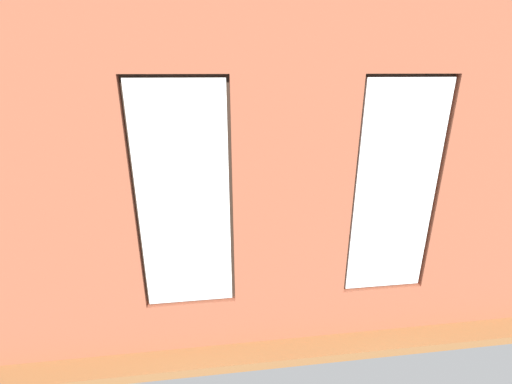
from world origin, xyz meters
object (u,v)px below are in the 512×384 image
Objects in this scene: remote_silver at (234,208)px; media_console at (97,217)px; potted_plant_corner_near_left at (358,156)px; cup_ceramic at (244,208)px; couch_left at (387,205)px; remote_black at (221,214)px; coffee_table at (244,213)px; papasan_chair at (251,178)px; potted_plant_between_couches at (362,255)px; tv_flatscreen at (91,187)px; couch_by_window at (259,279)px; table_plant_small at (264,201)px; potted_plant_mid_room_small at (290,197)px; potted_plant_beside_window_right at (68,281)px; remote_gray at (251,213)px.

media_console is at bearing 18.76° from remote_silver.
cup_ceramic is at bearing 34.68° from potted_plant_corner_near_left.
remote_black is (3.33, 0.31, 0.11)m from couch_left.
coffee_table is 1.20× the size of papasan_chair.
potted_plant_between_couches is at bearing 68.24° from potted_plant_corner_near_left.
tv_flatscreen is (2.33, -0.55, 0.44)m from remote_black.
couch_by_window is 3.70m from media_console.
coffee_table is 13.72× the size of cup_ceramic.
cup_ceramic is 0.07× the size of potted_plant_between_couches.
remote_silver is 2.61m from media_console.
couch_by_window reaches higher than coffee_table.
remote_silver is at bearing 173.30° from tv_flatscreen.
papasan_chair is (0.04, -1.72, -0.08)m from table_plant_small.
couch_left is 17.57× the size of cup_ceramic.
remote_black is (0.43, -1.92, 0.11)m from couch_by_window.
cup_ceramic is at bearing 102.87° from remote_black.
remote_black is (0.42, 0.13, -0.04)m from cup_ceramic.
remote_black is 0.12× the size of potted_plant_corner_near_left.
potted_plant_mid_room_small is at bearing 119.50° from papasan_chair.
couch_left reaches higher than media_console.
potted_plant_corner_near_left reaches higher than cup_ceramic.
tv_flatscreen reaches higher than remote_silver.
media_console is 3.78m from potted_plant_mid_room_small.
potted_plant_corner_near_left reaches higher than potted_plant_between_couches.
potted_plant_beside_window_right is 1.38× the size of potted_plant_mid_room_small.
cup_ceramic is 3.73m from potted_plant_corner_near_left.
table_plant_small is at bearing 54.01° from remote_gray.
coffee_table is 2.32× the size of potted_plant_mid_room_small.
papasan_chair is at bearing 91.67° from remote_gray.
potted_plant_mid_room_small reaches higher than cup_ceramic.
papasan_chair is (-0.34, -1.87, -0.02)m from cup_ceramic.
cup_ceramic is (0.00, 0.00, 0.10)m from coffee_table.
remote_silver is 0.20× the size of potted_plant_beside_window_right.
couch_by_window is at bearing -177.47° from potted_plant_beside_window_right.
papasan_chair is at bearing -100.44° from cup_ceramic.
coffee_table is 0.22m from remote_silver.
tv_flatscreen reaches higher than couch_left.
couch_left is 1.69× the size of media_console.
papasan_chair is at bearing -81.10° from remote_silver.
potted_plant_mid_room_small is at bearing 115.29° from remote_black.
remote_black is at bearing -132.28° from potted_plant_beside_window_right.
cup_ceramic reaches higher than media_console.
couch_left reaches higher than remote_black.
tv_flatscreen reaches higher than remote_black.
table_plant_small is 2.39m from potted_plant_between_couches.
potted_plant_between_couches is at bearing -46.82° from remote_gray.
media_console is at bearing -107.68° from remote_black.
table_plant_small is 3.18m from tv_flatscreen.
potted_plant_between_couches is at bearing 105.29° from papasan_chair.
table_plant_small reaches higher than coffee_table.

